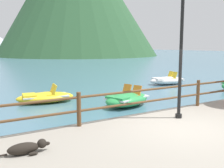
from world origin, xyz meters
TOP-DOWN VIEW (x-y plane):
  - dock_railing at (-0.00, 1.55)m, footprint 23.92×0.12m
  - lamp_post at (0.59, 0.73)m, footprint 0.28×0.28m
  - dog_resting at (-4.08, 0.39)m, footprint 1.08×0.40m
  - pedal_boat_1 at (-1.68, 6.83)m, footprint 2.74×1.60m
  - pedal_boat_2 at (7.10, 8.15)m, footprint 2.77×1.64m
  - pedal_boat_3 at (1.12, 4.31)m, footprint 2.62×1.98m

SIDE VIEW (x-z plane):
  - pedal_boat_1 at x=-1.68m, z-range -0.16..0.67m
  - pedal_boat_2 at x=7.10m, z-range -0.15..0.70m
  - pedal_boat_3 at x=1.12m, z-range -0.14..0.74m
  - dog_resting at x=-4.08m, z-range 0.39..0.65m
  - dock_railing at x=0.00m, z-range 0.51..1.46m
  - lamp_post at x=0.59m, z-range 0.82..4.97m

